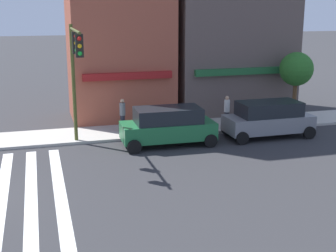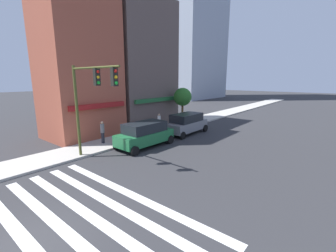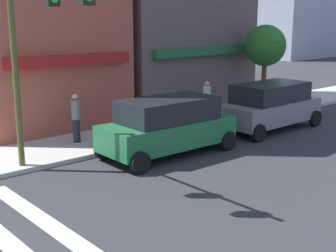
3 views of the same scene
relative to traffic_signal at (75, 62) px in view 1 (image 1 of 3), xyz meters
name	(u,v)px [view 1 (image 1 of 3)]	position (x,y,z in m)	size (l,w,h in m)	color
traffic_signal	(75,62)	(0.00, 0.00, 0.00)	(0.32, 4.61, 6.02)	#474C1E
suv_green	(168,125)	(4.44, -0.01, -3.33)	(4.74, 2.12, 1.94)	#1E6638
suv_grey	(268,118)	(10.04, -0.01, -3.33)	(4.72, 2.12, 1.94)	slate
pedestrian_grey_coat	(123,114)	(2.67, 2.98, -3.29)	(0.32, 0.32, 1.77)	#23232D
pedestrian_white_shirt	(227,111)	(8.56, 2.19, -3.29)	(0.32, 0.32, 1.77)	#23232D
street_tree	(296,69)	(13.22, 2.79, -1.18)	(2.02, 2.02, 4.08)	brown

